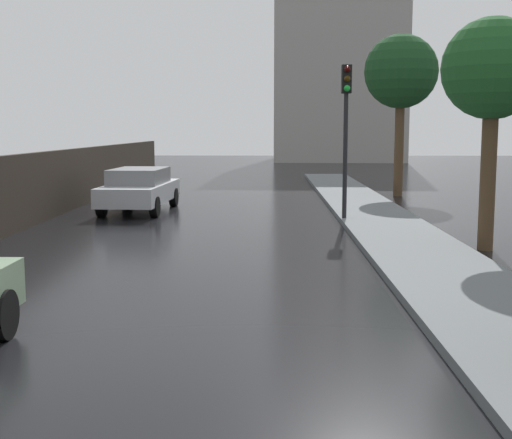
% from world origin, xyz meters
% --- Properties ---
extents(ground, '(120.00, 120.00, 0.00)m').
position_xyz_m(ground, '(0.00, 0.00, 0.00)').
color(ground, black).
extents(car_silver_mid_road, '(1.98, 4.53, 1.34)m').
position_xyz_m(car_silver_mid_road, '(-2.00, 13.89, 0.71)').
color(car_silver_mid_road, '#B2B5BA').
rests_on(car_silver_mid_road, ground).
extents(traffic_light, '(0.26, 0.39, 4.11)m').
position_xyz_m(traffic_light, '(4.11, 11.24, 3.00)').
color(traffic_light, black).
rests_on(traffic_light, sidewalk_strip).
extents(street_tree_near, '(2.10, 2.10, 4.84)m').
position_xyz_m(street_tree_near, '(6.65, 7.06, 3.72)').
color(street_tree_near, '#4C3823').
rests_on(street_tree_near, ground).
extents(street_tree_far, '(2.78, 2.78, 6.10)m').
position_xyz_m(street_tree_far, '(7.01, 18.99, 4.66)').
color(street_tree_far, '#4C3823').
rests_on(street_tree_far, ground).
extents(distant_tower, '(10.65, 12.25, 23.34)m').
position_xyz_m(distant_tower, '(7.74, 50.85, 9.86)').
color(distant_tower, '#9E9993').
rests_on(distant_tower, ground).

